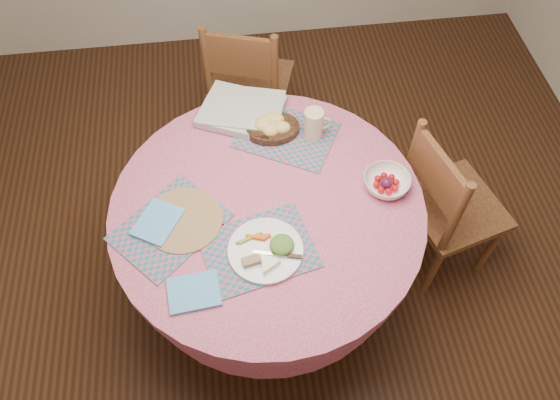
{
  "coord_description": "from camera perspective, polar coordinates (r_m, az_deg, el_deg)",
  "views": [
    {
      "loc": [
        -0.11,
        -1.2,
        2.5
      ],
      "look_at": [
        0.05,
        0.0,
        0.78
      ],
      "focal_mm": 35.0,
      "sensor_mm": 36.0,
      "label": 1
    }
  ],
  "objects": [
    {
      "name": "newspaper_stack",
      "position": [
        2.42,
        -3.99,
        9.3
      ],
      "size": [
        0.42,
        0.39,
        0.04
      ],
      "rotation": [
        0.0,
        0.0,
        -0.43
      ],
      "color": "silver",
      "rests_on": "dining_table"
    },
    {
      "name": "chair_right",
      "position": [
        2.58,
        17.0,
        -0.49
      ],
      "size": [
        0.49,
        0.51,
        0.9
      ],
      "rotation": [
        0.0,
        0.0,
        1.84
      ],
      "color": "brown",
      "rests_on": "ground"
    },
    {
      "name": "placemat_front",
      "position": [
        2.02,
        -2.27,
        -5.17
      ],
      "size": [
        0.46,
        0.38,
        0.01
      ],
      "primitive_type": "cube",
      "rotation": [
        0.0,
        0.0,
        0.22
      ],
      "color": "#157177",
      "rests_on": "dining_table"
    },
    {
      "name": "dining_table",
      "position": [
        2.29,
        -1.24,
        -3.36
      ],
      "size": [
        1.24,
        1.24,
        0.75
      ],
      "color": "#CA5E8A",
      "rests_on": "ground"
    },
    {
      "name": "fruit_bowl",
      "position": [
        2.2,
        11.07,
        1.79
      ],
      "size": [
        0.21,
        0.21,
        0.06
      ],
      "rotation": [
        0.0,
        0.0,
        -0.16
      ],
      "color": "white",
      "rests_on": "dining_table"
    },
    {
      "name": "napkin_far",
      "position": [
        2.12,
        -12.65,
        -2.28
      ],
      "size": [
        0.21,
        0.23,
        0.01
      ],
      "primitive_type": "cube",
      "rotation": [
        0.0,
        0.0,
        1.03
      ],
      "color": "#569FDD",
      "rests_on": "placemat_left"
    },
    {
      "name": "latte_mug",
      "position": [
        2.3,
        3.57,
        7.91
      ],
      "size": [
        0.12,
        0.08,
        0.14
      ],
      "color": "beige",
      "rests_on": "placemat_back"
    },
    {
      "name": "napkin_near",
      "position": [
        1.96,
        -8.98,
        -9.49
      ],
      "size": [
        0.19,
        0.16,
        0.01
      ],
      "primitive_type": "cube",
      "rotation": [
        0.0,
        0.0,
        0.09
      ],
      "color": "#569FDD",
      "rests_on": "dining_table"
    },
    {
      "name": "chair_back",
      "position": [
        2.99,
        -3.34,
        12.09
      ],
      "size": [
        0.52,
        0.51,
        0.9
      ],
      "rotation": [
        0.0,
        0.0,
        2.83
      ],
      "color": "brown",
      "rests_on": "ground"
    },
    {
      "name": "ground",
      "position": [
        2.78,
        -1.04,
        -9.38
      ],
      "size": [
        4.0,
        4.0,
        0.0
      ],
      "primitive_type": "plane",
      "color": "#331C0F",
      "rests_on": "ground"
    },
    {
      "name": "bread_bowl",
      "position": [
        2.34,
        -0.85,
        7.74
      ],
      "size": [
        0.23,
        0.23,
        0.08
      ],
      "color": "black",
      "rests_on": "placemat_back"
    },
    {
      "name": "placemat_left",
      "position": [
        2.11,
        -11.4,
        -2.74
      ],
      "size": [
        0.5,
        0.49,
        0.01
      ],
      "primitive_type": "cube",
      "rotation": [
        0.0,
        0.0,
        0.73
      ],
      "color": "#157177",
      "rests_on": "dining_table"
    },
    {
      "name": "placemat_back",
      "position": [
        2.35,
        0.66,
        6.83
      ],
      "size": [
        0.49,
        0.46,
        0.01
      ],
      "primitive_type": "cube",
      "rotation": [
        0.0,
        0.0,
        -0.5
      ],
      "color": "#157177",
      "rests_on": "dining_table"
    },
    {
      "name": "wicker_trivet",
      "position": [
        2.11,
        -10.04,
        -2.1
      ],
      "size": [
        0.3,
        0.3,
        0.01
      ],
      "primitive_type": "cylinder",
      "color": "olive",
      "rests_on": "dining_table"
    },
    {
      "name": "dinner_plate",
      "position": [
        2.0,
        -1.31,
        -5.27
      ],
      "size": [
        0.28,
        0.28,
        0.05
      ],
      "rotation": [
        0.0,
        0.0,
        0.19
      ],
      "color": "white",
      "rests_on": "placemat_front"
    }
  ]
}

